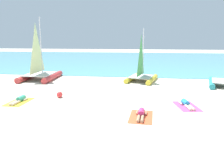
% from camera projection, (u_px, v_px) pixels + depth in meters
% --- Properties ---
extents(ground_plane, '(120.00, 120.00, 0.00)m').
position_uv_depth(ground_plane, '(120.00, 78.00, 20.76)').
color(ground_plane, beige).
extents(ocean_water, '(120.00, 40.00, 0.05)m').
position_uv_depth(ocean_water, '(131.00, 59.00, 40.44)').
color(ocean_water, '#5BB2C1').
rests_on(ocean_water, ground).
extents(sailboat_yellow, '(3.07, 4.04, 4.71)m').
position_uv_depth(sailboat_yellow, '(142.00, 73.00, 18.87)').
color(sailboat_yellow, yellow).
rests_on(sailboat_yellow, ground).
extents(sailboat_red, '(3.16, 4.64, 5.79)m').
position_uv_depth(sailboat_red, '(40.00, 70.00, 19.60)').
color(sailboat_red, '#CC3838').
rests_on(sailboat_red, ground).
extents(towel_left, '(1.10, 1.90, 0.01)m').
position_uv_depth(towel_left, '(19.00, 102.00, 12.66)').
color(towel_left, yellow).
rests_on(towel_left, ground).
extents(sunbather_left, '(0.54, 1.56, 0.30)m').
position_uv_depth(sunbather_left, '(20.00, 99.00, 12.70)').
color(sunbather_left, '#3FB28C').
rests_on(sunbather_left, towel_left).
extents(towel_middle, '(1.22, 1.96, 0.01)m').
position_uv_depth(towel_middle, '(141.00, 117.00, 10.22)').
color(towel_middle, '#EA5933').
rests_on(towel_middle, ground).
extents(sunbather_middle, '(0.57, 1.57, 0.30)m').
position_uv_depth(sunbather_middle, '(141.00, 114.00, 10.26)').
color(sunbather_middle, '#D83372').
rests_on(sunbather_middle, towel_middle).
extents(towel_right, '(1.41, 2.06, 0.01)m').
position_uv_depth(towel_right, '(187.00, 106.00, 11.83)').
color(towel_right, '#D84C99').
rests_on(towel_right, ground).
extents(sunbather_right, '(0.66, 1.57, 0.30)m').
position_uv_depth(sunbather_right, '(186.00, 104.00, 11.87)').
color(sunbather_right, '#268CCC').
rests_on(sunbather_right, towel_right).
extents(beach_ball, '(0.39, 0.39, 0.39)m').
position_uv_depth(beach_ball, '(60.00, 95.00, 13.58)').
color(beach_ball, red).
rests_on(beach_ball, ground).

